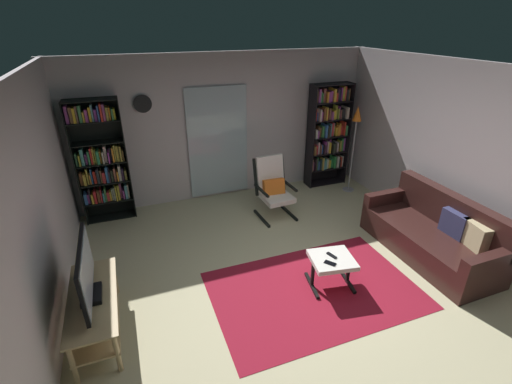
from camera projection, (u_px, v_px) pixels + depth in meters
The scene contains 17 objects.
ground_plane at pixel (293, 283), 4.64m from camera, with size 7.02×7.02×0.00m, color beige.
wall_back at pixel (226, 128), 6.51m from camera, with size 5.60×0.06×2.60m, color silver.
wall_left at pixel (28, 240), 3.21m from camera, with size 0.06×6.00×2.60m, color silver.
wall_right at pixel (474, 162), 4.94m from camera, with size 0.06×6.00×2.60m, color silver.
glass_door_panel at pixel (218, 143), 6.51m from camera, with size 1.10×0.01×2.00m, color silver.
area_rug at pixel (314, 290), 4.52m from camera, with size 2.54×1.67×0.01m, color maroon.
tv_stand at pixel (95, 308), 3.80m from camera, with size 0.48×1.28×0.49m.
television at pixel (86, 274), 3.59m from camera, with size 0.20×1.01×0.62m.
bookshelf_near_tv at pixel (101, 161), 5.75m from camera, with size 0.79×0.30×2.01m.
bookshelf_near_sofa at pixel (328, 133), 7.03m from camera, with size 0.81×0.30×2.01m.
leather_sofa at pixel (433, 235), 5.09m from camera, with size 0.85×1.96×0.89m.
lounge_armchair at pixel (273, 186), 6.06m from camera, with size 0.60×0.68×1.02m.
ottoman at pixel (332, 263), 4.47m from camera, with size 0.59×0.56×0.41m.
tv_remote at pixel (332, 255), 4.47m from camera, with size 0.04×0.14×0.02m, color black.
cell_phone at pixel (330, 263), 4.34m from camera, with size 0.07×0.14×0.01m, color black.
floor_lamp_by_shelf at pixel (356, 126), 6.60m from camera, with size 0.22×0.22×1.67m.
wall_clock at pixel (143, 104), 5.77m from camera, with size 0.29×0.03×0.29m.
Camera 1 is at (-1.75, -3.25, 3.08)m, focal length 25.19 mm.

